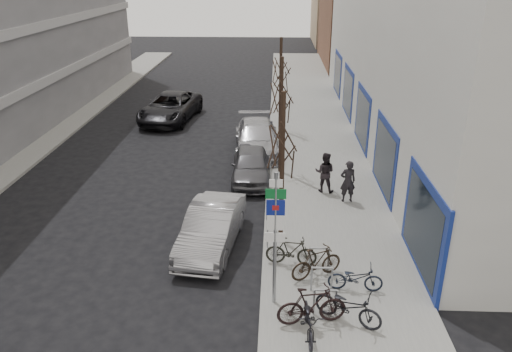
# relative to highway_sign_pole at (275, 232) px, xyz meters

# --- Properties ---
(ground) EXTENTS (120.00, 120.00, 0.00)m
(ground) POSITION_rel_highway_sign_pole_xyz_m (-2.40, 0.01, -2.46)
(ground) COLOR black
(ground) RESTS_ON ground
(sidewalk_east) EXTENTS (5.00, 70.00, 0.15)m
(sidewalk_east) POSITION_rel_highway_sign_pole_xyz_m (2.10, 10.01, -2.38)
(sidewalk_east) COLOR slate
(sidewalk_east) RESTS_ON ground
(brick_building_far) EXTENTS (12.00, 14.00, 8.00)m
(brick_building_far) POSITION_rel_highway_sign_pole_xyz_m (10.60, 40.01, 1.54)
(brick_building_far) COLOR brown
(brick_building_far) RESTS_ON ground
(tan_building_far) EXTENTS (13.00, 12.00, 9.00)m
(tan_building_far) POSITION_rel_highway_sign_pole_xyz_m (11.10, 55.01, 2.04)
(tan_building_far) COLOR #937A5B
(tan_building_far) RESTS_ON ground
(highway_sign_pole) EXTENTS (0.55, 0.10, 4.20)m
(highway_sign_pole) POSITION_rel_highway_sign_pole_xyz_m (0.00, 0.00, 0.00)
(highway_sign_pole) COLOR gray
(highway_sign_pole) RESTS_ON ground
(bike_rack) EXTENTS (0.66, 2.26, 0.83)m
(bike_rack) POSITION_rel_highway_sign_pole_xyz_m (1.40, 0.61, -1.80)
(bike_rack) COLOR gray
(bike_rack) RESTS_ON sidewalk_east
(tree_near) EXTENTS (1.80, 1.80, 5.50)m
(tree_near) POSITION_rel_highway_sign_pole_xyz_m (0.20, 3.51, 1.65)
(tree_near) COLOR black
(tree_near) RESTS_ON ground
(tree_mid) EXTENTS (1.80, 1.80, 5.50)m
(tree_mid) POSITION_rel_highway_sign_pole_xyz_m (0.20, 10.01, 1.65)
(tree_mid) COLOR black
(tree_mid) RESTS_ON ground
(tree_far) EXTENTS (1.80, 1.80, 5.50)m
(tree_far) POSITION_rel_highway_sign_pole_xyz_m (0.20, 16.51, 1.65)
(tree_far) COLOR black
(tree_far) RESTS_ON ground
(meter_front) EXTENTS (0.10, 0.08, 1.27)m
(meter_front) POSITION_rel_highway_sign_pole_xyz_m (-0.25, 3.01, -1.54)
(meter_front) COLOR gray
(meter_front) RESTS_ON sidewalk_east
(meter_mid) EXTENTS (0.10, 0.08, 1.27)m
(meter_mid) POSITION_rel_highway_sign_pole_xyz_m (-0.25, 8.51, -1.54)
(meter_mid) COLOR gray
(meter_mid) RESTS_ON sidewalk_east
(meter_back) EXTENTS (0.10, 0.08, 1.27)m
(meter_back) POSITION_rel_highway_sign_pole_xyz_m (-0.25, 14.01, -1.54)
(meter_back) COLOR gray
(meter_back) RESTS_ON sidewalk_east
(bike_near_left) EXTENTS (0.62, 1.81, 1.09)m
(bike_near_left) POSITION_rel_highway_sign_pole_xyz_m (0.91, -1.37, -1.76)
(bike_near_left) COLOR black
(bike_near_left) RESTS_ON sidewalk_east
(bike_near_right) EXTENTS (2.00, 0.92, 1.17)m
(bike_near_right) POSITION_rel_highway_sign_pole_xyz_m (1.01, -0.87, -1.72)
(bike_near_right) COLOR black
(bike_near_right) RESTS_ON sidewalk_east
(bike_mid_curb) EXTENTS (1.65, 0.60, 0.99)m
(bike_mid_curb) POSITION_rel_highway_sign_pole_xyz_m (2.40, 0.69, -1.81)
(bike_mid_curb) COLOR black
(bike_mid_curb) RESTS_ON sidewalk_east
(bike_mid_inner) EXTENTS (1.73, 0.71, 1.02)m
(bike_mid_inner) POSITION_rel_highway_sign_pole_xyz_m (0.53, 2.00, -1.80)
(bike_mid_inner) COLOR black
(bike_mid_inner) RESTS_ON sidewalk_east
(bike_far_curb) EXTENTS (1.95, 1.41, 1.16)m
(bike_far_curb) POSITION_rel_highway_sign_pole_xyz_m (2.00, -0.76, -1.73)
(bike_far_curb) COLOR black
(bike_far_curb) RESTS_ON sidewalk_east
(bike_far_inner) EXTENTS (1.80, 1.25, 1.07)m
(bike_far_inner) POSITION_rel_highway_sign_pole_xyz_m (1.29, 1.33, -1.78)
(bike_far_inner) COLOR black
(bike_far_inner) RESTS_ON sidewalk_east
(parked_car_front) EXTENTS (2.16, 4.77, 1.52)m
(parked_car_front) POSITION_rel_highway_sign_pole_xyz_m (-2.20, 3.26, -1.70)
(parked_car_front) COLOR #9D9DA1
(parked_car_front) RESTS_ON ground
(parked_car_mid) EXTENTS (1.88, 4.37, 1.47)m
(parked_car_mid) POSITION_rel_highway_sign_pole_xyz_m (-1.13, 9.28, -1.72)
(parked_car_mid) COLOR #515056
(parked_car_mid) RESTS_ON ground
(parked_car_back) EXTENTS (2.67, 5.71, 1.61)m
(parked_car_back) POSITION_rel_highway_sign_pole_xyz_m (-1.00, 12.94, -1.65)
(parked_car_back) COLOR #ACACB1
(parked_car_back) RESTS_ON ground
(lane_car) EXTENTS (3.58, 6.44, 1.70)m
(lane_car) POSITION_rel_highway_sign_pole_xyz_m (-6.75, 18.76, -1.61)
(lane_car) COLOR black
(lane_car) RESTS_ON ground
(pedestrian_near) EXTENTS (0.70, 0.51, 1.77)m
(pedestrian_near) POSITION_rel_highway_sign_pole_xyz_m (2.94, 6.87, -1.42)
(pedestrian_near) COLOR black
(pedestrian_near) RESTS_ON sidewalk_east
(pedestrian_far) EXTENTS (0.74, 0.59, 1.78)m
(pedestrian_far) POSITION_rel_highway_sign_pole_xyz_m (2.08, 7.82, -1.42)
(pedestrian_far) COLOR black
(pedestrian_far) RESTS_ON sidewalk_east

